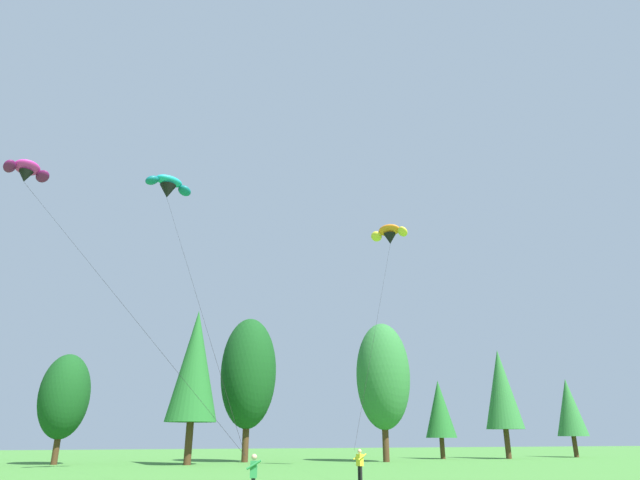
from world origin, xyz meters
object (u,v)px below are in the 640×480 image
Objects in this scene: parafoil_kite_high_teal at (168,186)px; parafoil_kite_mid_orange at (390,234)px; kite_flyer_near at (254,473)px; parafoil_kite_far_magenta at (26,171)px; kite_flyer_mid at (360,463)px.

parafoil_kite_mid_orange is (18.81, 0.46, -1.48)m from parafoil_kite_high_teal.
parafoil_kite_far_magenta reaches higher than kite_flyer_near.
parafoil_kite_mid_orange is 1.03× the size of parafoil_kite_far_magenta.
parafoil_kite_mid_orange reaches higher than kite_flyer_mid.
kite_flyer_near is at bearing -130.64° from parafoil_kite_mid_orange.
kite_flyer_mid is 22.15m from parafoil_kite_mid_orange.
parafoil_kite_far_magenta is (-20.07, 6.84, 17.49)m from kite_flyer_mid.
kite_flyer_near is 0.09× the size of parafoil_kite_high_teal.
kite_flyer_mid is (7.26, 6.84, 0.00)m from kite_flyer_near.
parafoil_kite_mid_orange is at bearing 1.41° from parafoil_kite_high_teal.
parafoil_kite_mid_orange is (7.72, 10.60, 17.85)m from kite_flyer_mid.
parafoil_kite_high_teal reaches higher than kite_flyer_near.
parafoil_kite_high_teal reaches higher than parafoil_kite_mid_orange.
parafoil_kite_mid_orange is at bearing 49.36° from kite_flyer_near.
kite_flyer_mid is 27.49m from parafoil_kite_far_magenta.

